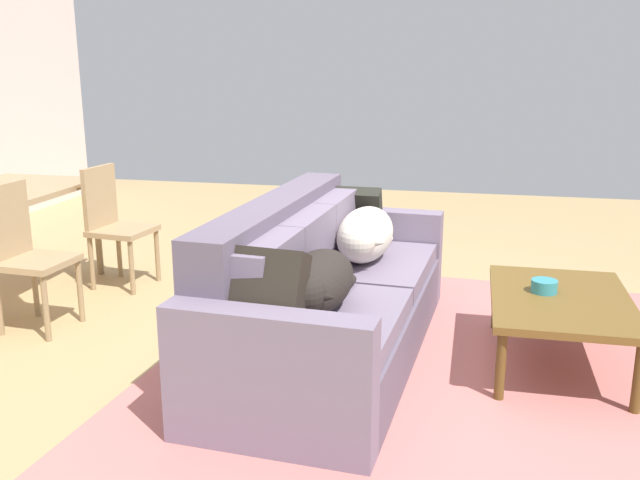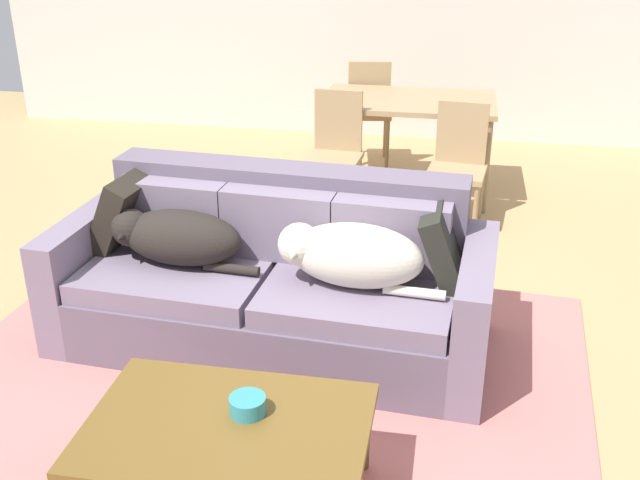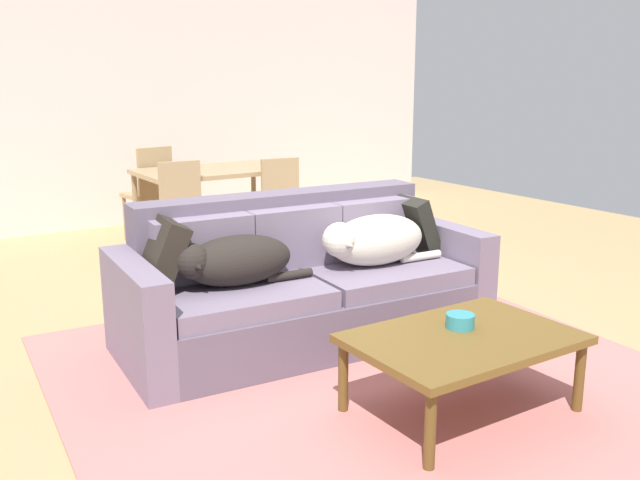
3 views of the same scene
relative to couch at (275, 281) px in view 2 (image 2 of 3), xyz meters
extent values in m
plane|color=tan|center=(0.26, 0.03, -0.34)|extent=(10.00, 10.00, 0.00)
cube|color=#C46E69|center=(0.00, -0.69, -0.33)|extent=(3.40, 3.26, 0.01)
cube|color=#5F5364|center=(0.00, -0.07, -0.17)|extent=(2.00, 1.06, 0.34)
cube|color=slate|center=(-0.49, -0.03, 0.05)|extent=(1.00, 0.95, 0.11)
cube|color=slate|center=(0.48, -0.10, 0.05)|extent=(1.00, 0.95, 0.11)
cube|color=#5F5364|center=(0.02, 0.28, 0.33)|extent=(1.95, 0.37, 0.44)
cube|color=slate|center=(-0.59, 0.13, 0.29)|extent=(0.60, 0.20, 0.37)
cube|color=slate|center=(0.01, 0.09, 0.29)|extent=(0.60, 0.20, 0.37)
cube|color=slate|center=(0.61, 0.04, 0.29)|extent=(0.60, 0.20, 0.37)
cube|color=slate|center=(-1.05, 0.01, -0.02)|extent=(0.22, 0.94, 0.64)
cube|color=slate|center=(1.04, -0.14, -0.02)|extent=(0.22, 0.94, 0.64)
ellipsoid|color=black|center=(-0.47, -0.08, 0.25)|extent=(0.67, 0.37, 0.29)
sphere|color=black|center=(-0.75, -0.08, 0.29)|extent=(0.20, 0.20, 0.20)
cone|color=black|center=(-0.76, -0.17, 0.28)|extent=(0.10, 0.12, 0.09)
cylinder|color=black|center=(-0.18, -0.16, 0.14)|extent=(0.30, 0.07, 0.05)
ellipsoid|color=beige|center=(0.46, -0.17, 0.27)|extent=(0.69, 0.37, 0.32)
sphere|color=beige|center=(0.17, -0.17, 0.31)|extent=(0.21, 0.21, 0.21)
cone|color=#A39D8D|center=(0.17, -0.26, 0.30)|extent=(0.10, 0.12, 0.10)
cylinder|color=beige|center=(0.75, -0.25, 0.14)|extent=(0.30, 0.07, 0.05)
cube|color=black|center=(-0.87, 0.11, 0.30)|extent=(0.34, 0.45, 0.43)
cube|color=black|center=(0.87, -0.01, 0.29)|extent=(0.25, 0.40, 0.41)
cube|color=brown|center=(0.12, -1.29, 0.04)|extent=(1.07, 0.73, 0.04)
cylinder|color=brown|center=(-0.36, -0.97, -0.16)|extent=(0.05, 0.05, 0.36)
cylinder|color=brown|center=(0.61, -0.97, -0.16)|extent=(0.05, 0.05, 0.36)
cylinder|color=teal|center=(0.18, -1.20, 0.10)|extent=(0.14, 0.14, 0.07)
cube|color=tan|center=(0.51, 2.41, 0.40)|extent=(1.34, 0.84, 0.04)
cylinder|color=#8C7250|center=(-0.11, 2.04, 0.02)|extent=(0.05, 0.05, 0.73)
cylinder|color=#8C7250|center=(1.14, 2.04, 0.02)|extent=(0.05, 0.05, 0.73)
cylinder|color=#8C7250|center=(-0.11, 2.78, 0.02)|extent=(0.05, 0.05, 0.73)
cylinder|color=#8C7250|center=(1.14, 2.78, 0.02)|extent=(0.05, 0.05, 0.73)
cube|color=tan|center=(0.01, 1.81, 0.09)|extent=(0.43, 0.43, 0.04)
cube|color=tan|center=(0.02, 1.99, 0.34)|extent=(0.36, 0.06, 0.46)
cylinder|color=#947955|center=(-0.17, 1.65, -0.13)|extent=(0.04, 0.04, 0.41)
cylinder|color=#947955|center=(0.17, 1.63, -0.13)|extent=(0.04, 0.04, 0.41)
cylinder|color=#947955|center=(-0.15, 1.99, -0.13)|extent=(0.04, 0.04, 0.41)
cylinder|color=#947955|center=(0.19, 1.97, -0.13)|extent=(0.04, 0.04, 0.41)
cube|color=tan|center=(0.92, 1.71, 0.08)|extent=(0.44, 0.44, 0.04)
cube|color=tan|center=(0.94, 1.89, 0.32)|extent=(0.36, 0.08, 0.45)
cylinder|color=#947955|center=(0.73, 1.56, -0.14)|extent=(0.04, 0.04, 0.40)
cylinder|color=#947955|center=(1.07, 1.52, -0.14)|extent=(0.04, 0.04, 0.40)
cylinder|color=#947955|center=(0.77, 1.90, -0.14)|extent=(0.04, 0.04, 0.40)
cylinder|color=#947955|center=(1.11, 1.86, -0.14)|extent=(0.04, 0.04, 0.40)
cube|color=tan|center=(0.12, 3.08, 0.12)|extent=(0.45, 0.45, 0.04)
cube|color=tan|center=(0.14, 2.91, 0.37)|extent=(0.36, 0.09, 0.47)
cylinder|color=#947955|center=(0.26, 3.28, -0.12)|extent=(0.04, 0.04, 0.44)
cylinder|color=#947955|center=(-0.08, 3.23, -0.12)|extent=(0.04, 0.04, 0.44)
cylinder|color=#947955|center=(0.31, 2.94, -0.12)|extent=(0.04, 0.04, 0.44)
cylinder|color=#947955|center=(-0.03, 2.89, -0.12)|extent=(0.04, 0.04, 0.44)
camera|label=1|loc=(-3.63, -0.79, 1.31)|focal=39.22mm
camera|label=2|loc=(0.88, -3.50, 1.87)|focal=42.83mm
camera|label=3|loc=(-2.20, -3.59, 1.29)|focal=39.61mm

